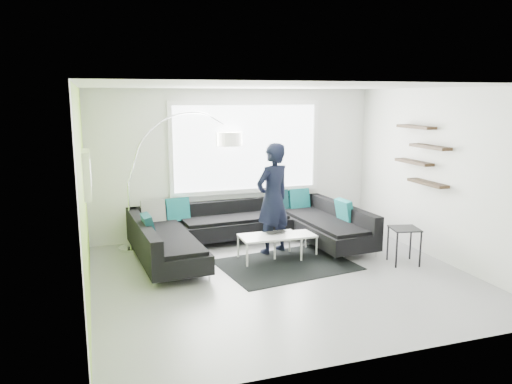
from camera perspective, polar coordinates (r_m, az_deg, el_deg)
ground at (r=7.59m, az=3.06°, el=-9.66°), size 5.50×5.50×0.00m
room_shell at (r=7.36m, az=2.89°, el=4.22°), size 5.54×5.04×2.82m
sectional_sofa at (r=8.65m, az=-0.75°, el=-4.52°), size 3.99×2.63×0.83m
rug at (r=8.10m, az=3.49°, el=-8.28°), size 2.24×1.76×0.01m
coffee_table at (r=8.44m, az=2.81°, el=-6.05°), size 1.26×0.73×0.41m
arc_lamp at (r=8.86m, az=-14.43°, el=1.02°), size 2.33×1.09×2.39m
side_table at (r=8.41m, az=16.53°, el=-5.91°), size 0.52×0.52×0.59m
person at (r=8.48m, az=1.93°, el=-0.77°), size 1.02×0.95×1.90m
laptop at (r=8.33m, az=2.42°, el=-4.71°), size 0.38×0.27×0.03m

